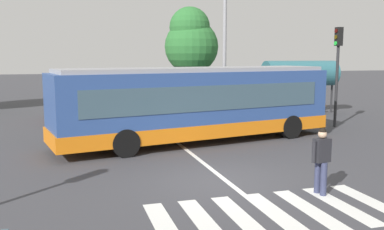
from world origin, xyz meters
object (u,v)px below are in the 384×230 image
Objects in this scene: twin_arm_street_lamp at (225,14)px; background_tree_right at (191,41)px; parked_car_champagne at (120,104)px; parked_car_teal at (212,102)px; pedestrian_crossing_street at (321,157)px; parked_car_red at (76,107)px; bus_stop_shelter at (300,74)px; traffic_light_far_corner at (338,61)px; city_transit_bus at (198,104)px; parked_car_charcoal at (169,102)px.

twin_arm_street_lamp reaches higher than background_tree_right.
parked_car_teal is at bearing -2.00° from parked_car_champagne.
background_tree_right is (0.11, 6.79, -1.19)m from twin_arm_street_lamp.
parked_car_teal is (2.25, 14.95, -0.20)m from pedestrian_crossing_street.
bus_stop_shelter reaches higher than parked_car_red.
traffic_light_far_corner is (9.96, -6.24, 2.52)m from parked_car_champagne.
twin_arm_street_lamp reaches higher than traffic_light_far_corner.
pedestrian_crossing_street is at bearing -118.67° from bus_stop_shelter.
traffic_light_far_corner is 11.27m from background_tree_right.
parked_car_teal is 5.66m from bus_stop_shelter.
traffic_light_far_corner reaches higher than parked_car_champagne.
bus_stop_shelter reaches higher than city_transit_bus.
parked_car_champagne is 2.97m from parked_car_charcoal.
parked_car_charcoal is (2.96, 0.26, 0.00)m from parked_car_champagne.
parked_car_champagne and parked_car_charcoal have the same top height.
parked_car_teal is at bearing 81.43° from pedestrian_crossing_street.
parked_car_champagne is 1.00× the size of parked_car_charcoal.
traffic_light_far_corner is 0.52× the size of twin_arm_street_lamp.
parked_car_champagne is 0.67× the size of background_tree_right.
city_transit_bus is 8.93m from parked_car_red.
parked_car_red is at bearing 121.80° from city_transit_bus.
parked_car_teal is at bearing -10.08° from parked_car_charcoal.
parked_car_champagne is 5.53m from parked_car_teal.
pedestrian_crossing_street is at bearing -126.86° from traffic_light_far_corner.
parked_car_teal is 0.68× the size of background_tree_right.
city_transit_bus is 2.58× the size of parked_car_teal.
background_tree_right is at bearing 56.50° from parked_car_charcoal.
city_transit_bus reaches higher than parked_car_charcoal.
parked_car_red is 13.41m from bus_stop_shelter.
twin_arm_street_lamp is (-5.49, -1.43, 3.33)m from bus_stop_shelter.
background_tree_right is (2.48, 3.74, 3.79)m from parked_car_charcoal.
twin_arm_street_lamp is (3.09, 5.12, 4.16)m from city_transit_bus.
parked_car_champagne and parked_car_teal have the same top height.
bus_stop_shelter is at bearing 80.02° from traffic_light_far_corner.
bus_stop_shelter is (5.29, -1.17, 1.65)m from parked_car_teal.
pedestrian_crossing_street is at bearing -99.41° from twin_arm_street_lamp.
parked_car_red is 9.55m from twin_arm_street_lamp.
parked_car_charcoal is 0.49× the size of twin_arm_street_lamp.
twin_arm_street_lamp is (-0.20, -2.59, 4.98)m from parked_car_teal.
parked_car_champagne is (2.45, 0.35, 0.00)m from parked_car_red.
bus_stop_shelter is at bearing -12.44° from parked_car_teal.
pedestrian_crossing_street is 0.35× the size of traffic_light_far_corner.
city_transit_bus reaches higher than parked_car_teal.
city_transit_bus is 2.64× the size of parked_car_champagne.
background_tree_right is at bearing 28.92° from parked_car_red.
parked_car_red is 1.03× the size of parked_car_charcoal.
bus_stop_shelter is at bearing 61.33° from pedestrian_crossing_street.
parked_car_red is 5.44m from parked_car_charcoal.
parked_car_champagne is (-3.28, 15.15, -0.20)m from pedestrian_crossing_street.
background_tree_right is at bearing 89.09° from twin_arm_street_lamp.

